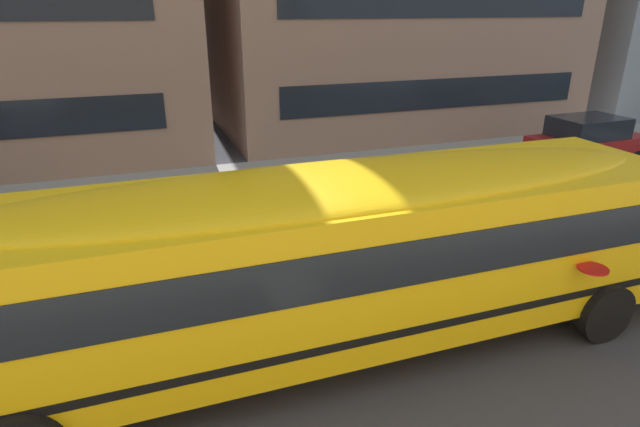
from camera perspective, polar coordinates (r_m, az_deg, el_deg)
name	(u,v)px	position (r m, az deg, el deg)	size (l,w,h in m)	color
ground_plane	(142,317)	(9.63, -18.93, -10.61)	(400.00, 400.00, 0.00)	#38383D
sidewalk_far	(132,188)	(16.27, -19.89, 2.68)	(120.00, 3.00, 0.01)	gray
lane_centreline	(142,316)	(9.63, -18.93, -10.60)	(110.00, 0.16, 0.01)	silver
school_bus	(349,248)	(7.66, 3.23, -3.74)	(12.64, 3.02, 2.82)	yellow
parked_car_red_by_lamppost	(588,141)	(19.35, 27.23, 7.06)	(3.93, 1.94, 1.64)	maroon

